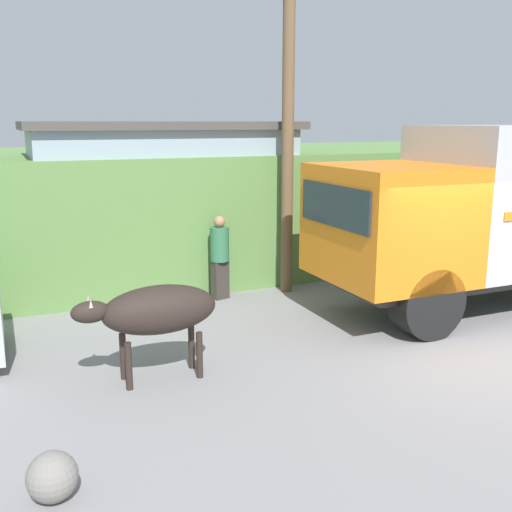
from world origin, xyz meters
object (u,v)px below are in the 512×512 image
at_px(cargo_truck, 509,206).
at_px(brown_cow, 156,311).
at_px(roadside_rock, 52,477).
at_px(pedestrian_on_hill, 220,254).
at_px(utility_pole, 288,123).

xyz_separation_m(cargo_truck, brown_cow, (-7.01, -0.83, -0.91)).
distance_m(cargo_truck, roadside_rock, 9.26).
distance_m(cargo_truck, pedestrian_on_hill, 5.57).
relative_size(utility_pole, roadside_rock, 13.85).
relative_size(pedestrian_on_hill, roadside_rock, 3.49).
height_order(cargo_truck, roadside_rock, cargo_truck).
bearing_deg(cargo_truck, roadside_rock, -158.98).
bearing_deg(roadside_rock, cargo_truck, 19.77).
relative_size(cargo_truck, pedestrian_on_hill, 4.37).
relative_size(cargo_truck, roadside_rock, 15.23).
distance_m(pedestrian_on_hill, roadside_rock, 6.64).
distance_m(brown_cow, pedestrian_on_hill, 3.87).
height_order(pedestrian_on_hill, utility_pole, utility_pole).
bearing_deg(pedestrian_on_hill, cargo_truck, 139.31).
height_order(brown_cow, roadside_rock, brown_cow).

